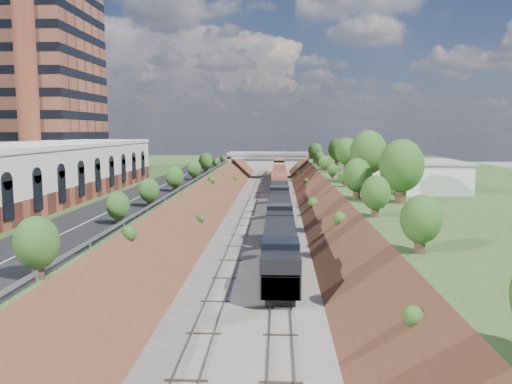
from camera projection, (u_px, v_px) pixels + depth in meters
The scene contains 17 objects.
platform_left at pixel (63, 198), 82.02m from camera, with size 44.00×180.00×5.00m, color #395021.
platform_right at pixel (471, 201), 79.07m from camera, with size 44.00×180.00×5.00m, color #395021.
embankment_left at pixel (196, 214), 81.34m from camera, with size 7.07×180.00×7.07m, color brown.
embankment_right at pixel (331, 215), 80.36m from camera, with size 7.07×180.00×7.07m, color brown.
rail_left_track at pixel (247, 214), 80.96m from camera, with size 1.58×180.00×0.18m, color gray.
rail_right_track at pixel (279, 214), 80.73m from camera, with size 1.58×180.00×0.18m, color gray.
road at pixel (168, 183), 80.92m from camera, with size 8.00×180.00×0.10m, color black.
guardrail at pixel (193, 181), 80.48m from camera, with size 0.10×171.00×0.70m.
commercial_building at pixel (23, 174), 59.24m from camera, with size 14.30×62.30×7.00m.
highrise_tower at pixel (24, 24), 90.65m from camera, with size 22.00×22.00×53.90m.
smokestack at pixel (25, 55), 75.40m from camera, with size 3.20×3.20×40.00m, color brown.
overpass at pixel (270, 161), 141.71m from camera, with size 24.50×8.30×7.40m.
white_building_near at pixel (426, 177), 71.01m from camera, with size 9.00×12.00×4.00m, color silver.
white_building_far at pixel (389, 167), 92.87m from camera, with size 8.00×10.00×3.60m, color silver.
tree_right_large at pixel (402, 166), 59.11m from camera, with size 5.25×5.25×7.61m.
tree_left_crest at pixel (105, 211), 40.86m from camera, with size 2.45×2.45×3.55m.
freight_train at pixel (279, 184), 102.40m from camera, with size 3.16×127.27×4.70m.
Camera 1 is at (2.39, -19.75, 13.65)m, focal length 35.00 mm.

